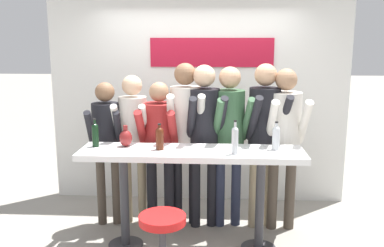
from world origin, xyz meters
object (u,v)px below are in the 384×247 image
Objects in this scene: bar_stool at (163,239)px; tasting_table at (192,168)px; wine_bottle_1 at (276,137)px; person_rightmost at (284,131)px; wine_bottle_0 at (235,139)px; wine_bottle_2 at (160,137)px; person_center at (185,125)px; wine_bottle_3 at (95,134)px; person_center_right at (204,128)px; person_center_left at (160,139)px; person_far_left at (107,137)px; person_right at (229,128)px; decorative_vase at (126,138)px; person_left at (133,132)px; person_far_right at (264,127)px.

tasting_table is at bearing 72.64° from bar_stool.
wine_bottle_1 reaches higher than bar_stool.
person_rightmost reaches higher than bar_stool.
wine_bottle_0 is 0.74m from wine_bottle_2.
wine_bottle_3 is (-0.87, -0.51, 0.01)m from person_center.
person_center_left is at bearing 172.08° from person_center_right.
tasting_table is at bearing -0.10° from wine_bottle_2.
person_center is 1.08m from person_rightmost.
bar_stool is at bearing -107.36° from tasting_table.
person_center_right is at bearing 78.25° from tasting_table.
person_far_left reaches higher than wine_bottle_3.
person_right is 0.60m from person_rightmost.
wine_bottle_3 is at bearing -171.50° from person_right.
person_far_left is 0.86m from wine_bottle_2.
tasting_table is 1.21× the size of person_right.
person_rightmost is at bearing 12.56° from wine_bottle_3.
wine_bottle_2 is at bearing -15.67° from decorative_vase.
decorative_vase is (-1.06, -0.46, -0.01)m from person_right.
person_right is 0.89m from wine_bottle_2.
person_left is at bearing 175.62° from person_center.
person_center_right is 1.17m from wine_bottle_3.
wine_bottle_3 is at bearing -175.45° from person_far_right.
person_right is at bearing 55.48° from tasting_table.
tasting_table is 0.67m from person_center.
person_far_left is 0.60m from person_center_left.
bar_stool is 1.48m from wine_bottle_1.
person_center_right is 8.38× the size of decorative_vase.
wine_bottle_0 reaches higher than decorative_vase.
person_right is (0.28, 0.04, -0.01)m from person_center_right.
bar_stool is 2.92× the size of decorative_vase.
person_right is (1.37, 0.04, 0.11)m from person_far_left.
person_far_left is at bearing 170.40° from person_far_right.
person_rightmost is (1.67, -0.06, 0.04)m from person_left.
person_left is at bearing 168.59° from person_far_right.
person_left is at bearing 123.51° from wine_bottle_2.
person_right reaches higher than person_rightmost.
person_right reaches higher than person_far_left.
person_center is (-0.10, 0.59, 0.31)m from tasting_table.
person_center_left reaches higher than wine_bottle_2.
bar_stool is 0.39× the size of person_far_left.
person_center_right is at bearing 50.85° from wine_bottle_2.
decorative_vase is (-0.67, 0.10, 0.27)m from tasting_table.
tasting_table is at bearing -50.12° from person_center_left.
wine_bottle_1 is (0.45, -0.49, 0.03)m from person_right.
wine_bottle_1 is at bearing -20.80° from person_far_left.
wine_bottle_2 is 0.38m from decorative_vase.
person_far_right is 0.76m from wine_bottle_0.
person_left is at bearing 169.70° from person_center_left.
person_far_right is (0.87, -0.03, -0.00)m from person_center.
decorative_vase is at bearing -60.24° from person_far_left.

